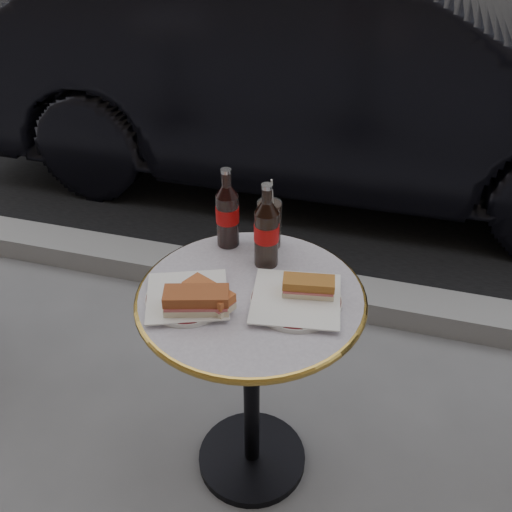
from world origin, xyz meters
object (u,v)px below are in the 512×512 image
(cola_bottle_right, at_px, (267,226))
(parked_car, at_px, (335,66))
(plate_right, at_px, (296,301))
(cola_bottle_left, at_px, (227,208))
(bistro_table, at_px, (252,387))
(plate_left, at_px, (188,298))
(cola_glass, at_px, (269,224))

(cola_bottle_right, xyz_separation_m, parked_car, (-0.13, 2.03, -0.17))
(plate_right, distance_m, cola_bottle_left, 0.35)
(bistro_table, height_order, cola_bottle_right, cola_bottle_right)
(plate_left, relative_size, plate_right, 0.92)
(plate_right, relative_size, parked_car, 0.06)
(plate_left, bearing_deg, plate_right, 13.73)
(plate_left, height_order, cola_glass, cola_glass)
(plate_right, height_order, parked_car, parked_car)
(plate_left, bearing_deg, parked_car, 89.45)
(cola_glass, relative_size, parked_car, 0.04)
(bistro_table, xyz_separation_m, cola_bottle_right, (0.00, 0.14, 0.49))
(parked_car, bearing_deg, bistro_table, -177.14)
(plate_left, relative_size, parked_car, 0.05)
(bistro_table, distance_m, plate_right, 0.39)
(plate_left, relative_size, cola_bottle_right, 0.87)
(cola_bottle_left, bearing_deg, plate_right, -40.01)
(bistro_table, distance_m, plate_left, 0.41)
(cola_glass, xyz_separation_m, parked_car, (-0.12, 1.94, -0.11))
(cola_bottle_left, bearing_deg, bistro_table, -57.81)
(cola_bottle_right, bearing_deg, cola_bottle_left, 153.85)
(bistro_table, relative_size, cola_glass, 4.94)
(plate_right, bearing_deg, plate_left, -166.27)
(cola_bottle_left, bearing_deg, cola_bottle_right, -26.15)
(plate_right, height_order, cola_bottle_left, cola_bottle_left)
(plate_right, bearing_deg, cola_bottle_right, 129.10)
(cola_bottle_left, relative_size, parked_car, 0.06)
(cola_glass, bearing_deg, plate_left, -114.41)
(bistro_table, bearing_deg, parked_car, 93.44)
(bistro_table, relative_size, cola_bottle_right, 2.87)
(plate_left, xyz_separation_m, cola_bottle_left, (0.02, 0.28, 0.12))
(plate_left, height_order, plate_right, plate_right)
(cola_bottle_left, height_order, cola_bottle_right, cola_bottle_right)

